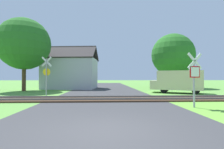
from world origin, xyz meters
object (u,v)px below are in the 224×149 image
(crossing_sign_far, at_px, (46,73))
(mail_truck, at_px, (178,81))
(stop_sign_near, at_px, (194,76))
(tree_left, at_px, (24,44))
(house, at_px, (71,73))
(tree_far, at_px, (173,55))

(crossing_sign_far, distance_m, mail_truck, 12.53)
(stop_sign_near, height_order, tree_left, tree_left)
(crossing_sign_far, bearing_deg, house, 92.25)
(house, distance_m, tree_left, 6.97)
(crossing_sign_far, bearing_deg, mail_truck, 13.83)
(stop_sign_near, bearing_deg, tree_left, -50.94)
(tree_far, height_order, tree_left, tree_left)
(stop_sign_near, xyz_separation_m, house, (-9.41, 15.67, 0.55))
(tree_left, bearing_deg, crossing_sign_far, -51.12)
(stop_sign_near, bearing_deg, mail_truck, -119.25)
(mail_truck, bearing_deg, crossing_sign_far, 125.34)
(stop_sign_near, xyz_separation_m, tree_left, (-13.97, 11.46, 3.72))
(crossing_sign_far, xyz_separation_m, house, (0.27, 9.54, 0.27))
(house, relative_size, mail_truck, 1.45)
(stop_sign_near, distance_m, tree_far, 17.90)
(stop_sign_near, relative_size, tree_far, 0.36)
(crossing_sign_far, height_order, mail_truck, crossing_sign_far)
(house, distance_m, tree_far, 15.21)
(house, height_order, tree_left, tree_left)
(stop_sign_near, height_order, house, house)
(stop_sign_near, relative_size, mail_truck, 0.55)
(mail_truck, bearing_deg, tree_far, 6.46)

